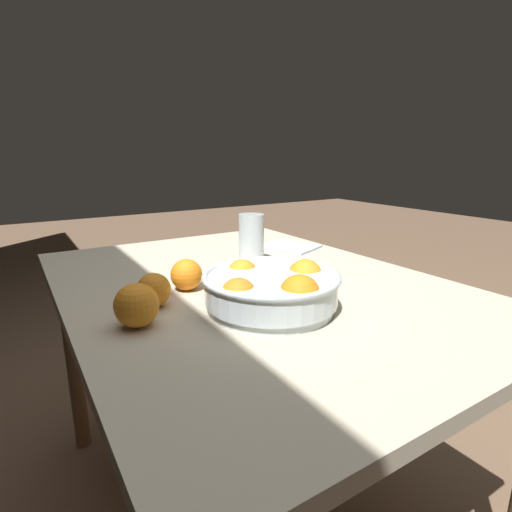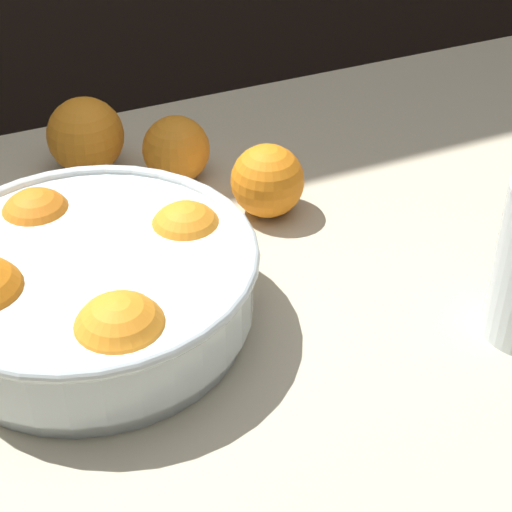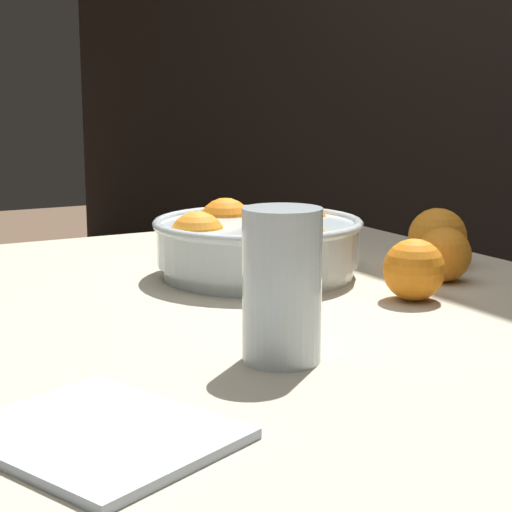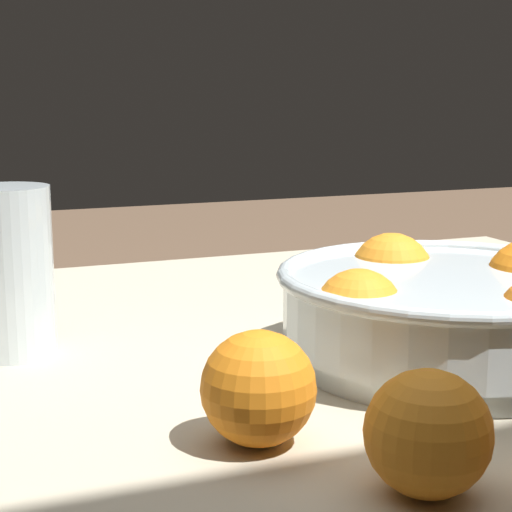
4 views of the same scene
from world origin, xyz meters
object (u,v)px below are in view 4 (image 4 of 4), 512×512
Objects in this scene: orange_loose_near_bowl at (258,388)px; orange_loose_aside at (428,433)px; juice_glass at (10,281)px; fruit_bowl at (449,308)px.

orange_loose_aside is at bearing 121.98° from orange_loose_near_bowl.
orange_loose_near_bowl is 0.12m from orange_loose_aside.
orange_loose_aside is at bearing 117.83° from juice_glass.
orange_loose_near_bowl is at bearing 25.53° from fruit_bowl.
juice_glass is 2.00× the size of orange_loose_aside.
fruit_bowl is 0.23m from orange_loose_near_bowl.
fruit_bowl is 0.25m from orange_loose_aside.
orange_loose_near_bowl is (-0.13, 0.26, -0.03)m from juice_glass.
juice_glass is at bearing -62.17° from orange_loose_aside.
juice_glass is 0.29m from orange_loose_near_bowl.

